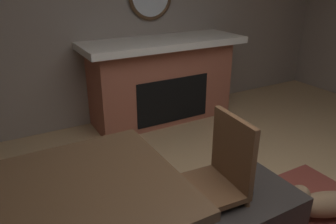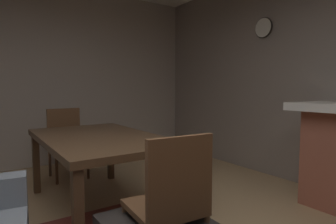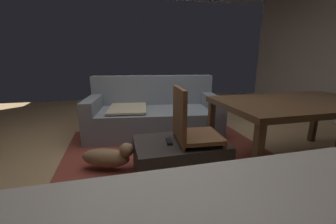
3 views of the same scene
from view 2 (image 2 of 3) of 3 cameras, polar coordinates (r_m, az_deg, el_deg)
wall_right_window_side at (r=4.77m, az=-27.67°, el=6.74°), size 0.12×6.11×2.83m
dining_table at (r=2.89m, az=-13.85°, el=-6.05°), size 1.76×1.03×0.74m
dining_chair_west at (r=1.83m, az=0.65°, el=-17.08°), size 0.47×0.47×0.93m
dining_chair_east at (r=4.12m, az=-20.00°, el=-5.06°), size 0.44×0.44×0.93m
wall_clock at (r=4.26m, az=18.86°, el=15.92°), size 0.28×0.03×0.28m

